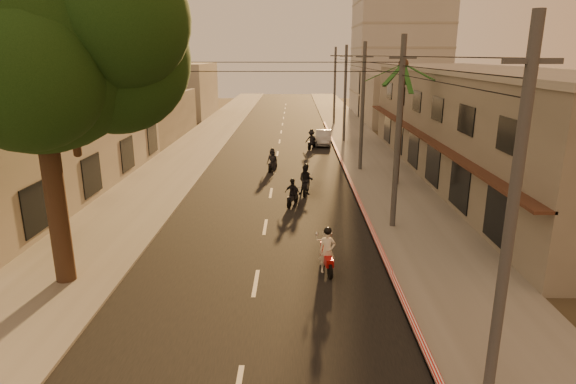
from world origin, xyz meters
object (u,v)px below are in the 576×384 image
(broadleaf_tree, at_px, (48,43))
(scooter_mid_a, at_px, (306,181))
(palm_tree, at_px, (403,71))
(parked_car, at_px, (324,138))
(scooter_far_b, at_px, (311,140))
(scooter_mid_b, at_px, (292,193))
(scooter_red, at_px, (327,252))
(scooter_far_a, at_px, (272,161))

(broadleaf_tree, height_order, scooter_mid_a, broadleaf_tree)
(palm_tree, bearing_deg, parked_car, 104.90)
(scooter_mid_a, xyz_separation_m, scooter_far_b, (0.83, 14.52, -0.04))
(broadleaf_tree, xyz_separation_m, scooter_mid_b, (7.93, 9.31, -7.75))
(scooter_mid_b, xyz_separation_m, scooter_far_b, (1.64, 16.82, 0.10))
(palm_tree, distance_m, scooter_red, 15.40)
(scooter_mid_a, xyz_separation_m, parked_car, (2.04, 16.68, -0.20))
(scooter_mid_b, bearing_deg, broadleaf_tree, -110.05)
(broadleaf_tree, distance_m, palm_tree, 20.18)
(broadleaf_tree, distance_m, scooter_mid_b, 14.48)
(scooter_mid_b, distance_m, scooter_far_a, 8.43)
(scooter_far_a, relative_size, scooter_far_b, 0.94)
(palm_tree, height_order, scooter_mid_b, palm_tree)
(palm_tree, height_order, scooter_red, palm_tree)
(scooter_mid_b, bearing_deg, scooter_mid_a, 91.08)
(scooter_mid_b, bearing_deg, scooter_far_a, 120.38)
(scooter_far_b, bearing_deg, palm_tree, -46.46)
(broadleaf_tree, bearing_deg, scooter_far_a, 69.85)
(broadleaf_tree, bearing_deg, scooter_mid_b, 49.58)
(scooter_far_a, xyz_separation_m, parked_car, (4.31, 10.69, -0.10))
(scooter_far_b, bearing_deg, scooter_mid_a, -72.10)
(scooter_mid_b, bearing_deg, palm_tree, 54.58)
(scooter_far_a, distance_m, scooter_far_b, 9.07)
(scooter_far_a, distance_m, parked_car, 11.52)
(broadleaf_tree, bearing_deg, parked_car, 69.16)
(palm_tree, distance_m, parked_car, 16.29)
(scooter_red, distance_m, scooter_mid_a, 10.76)
(palm_tree, height_order, scooter_mid_a, palm_tree)
(scooter_mid_b, height_order, parked_car, scooter_mid_b)
(broadleaf_tree, bearing_deg, palm_tree, 43.48)
(scooter_mid_a, bearing_deg, scooter_far_a, 120.09)
(scooter_red, relative_size, scooter_mid_a, 0.98)
(scooter_mid_b, xyz_separation_m, parked_car, (2.84, 18.98, -0.06))
(scooter_red, bearing_deg, scooter_mid_a, 84.55)
(palm_tree, xyz_separation_m, scooter_far_b, (-5.05, 12.27, -6.32))
(palm_tree, distance_m, scooter_mid_a, 8.89)
(palm_tree, height_order, scooter_far_b, palm_tree)
(scooter_far_b, bearing_deg, scooter_red, -69.43)
(scooter_mid_b, relative_size, scooter_far_a, 0.94)
(palm_tree, distance_m, scooter_far_b, 14.70)
(palm_tree, relative_size, scooter_far_a, 4.84)
(scooter_red, bearing_deg, broadleaf_tree, 176.90)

